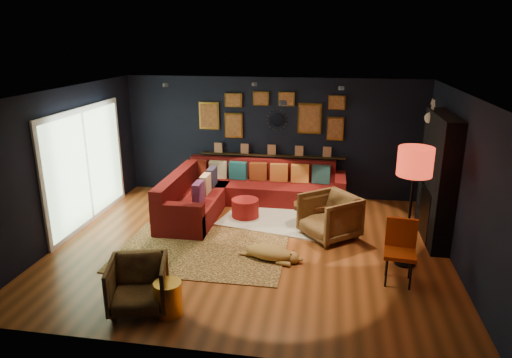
% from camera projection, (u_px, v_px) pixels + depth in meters
% --- Properties ---
extents(floor, '(6.50, 6.50, 0.00)m').
position_uv_depth(floor, '(250.00, 246.00, 7.76)').
color(floor, '#964A20').
rests_on(floor, ground).
extents(room_walls, '(6.50, 6.50, 6.50)m').
position_uv_depth(room_walls, '(250.00, 156.00, 7.29)').
color(room_walls, black).
rests_on(room_walls, ground).
extents(sectional, '(3.41, 2.69, 0.86)m').
position_uv_depth(sectional, '(237.00, 192.00, 9.47)').
color(sectional, maroon).
rests_on(sectional, ground).
extents(ledge, '(3.20, 0.12, 0.04)m').
position_uv_depth(ledge, '(272.00, 155.00, 10.01)').
color(ledge, black).
rests_on(ledge, room_walls).
extents(gallery_wall, '(3.15, 0.04, 1.02)m').
position_uv_depth(gallery_wall, '(272.00, 115.00, 9.78)').
color(gallery_wall, gold).
rests_on(gallery_wall, room_walls).
extents(sunburst_mirror, '(0.47, 0.16, 0.47)m').
position_uv_depth(sunburst_mirror, '(277.00, 120.00, 9.80)').
color(sunburst_mirror, silver).
rests_on(sunburst_mirror, room_walls).
extents(fireplace, '(0.31, 1.60, 2.20)m').
position_uv_depth(fireplace, '(437.00, 182.00, 7.82)').
color(fireplace, black).
rests_on(fireplace, ground).
extents(deer_head, '(0.50, 0.28, 0.45)m').
position_uv_depth(deer_head, '(440.00, 118.00, 7.98)').
color(deer_head, white).
rests_on(deer_head, fireplace).
extents(sliding_door, '(0.06, 2.80, 2.20)m').
position_uv_depth(sliding_door, '(86.00, 166.00, 8.50)').
color(sliding_door, white).
rests_on(sliding_door, ground).
extents(ceiling_spots, '(3.30, 2.50, 0.06)m').
position_uv_depth(ceiling_spots, '(258.00, 89.00, 7.75)').
color(ceiling_spots, black).
rests_on(ceiling_spots, room_walls).
extents(shag_rug, '(2.37, 1.93, 0.03)m').
position_uv_depth(shag_rug, '(279.00, 218.00, 8.93)').
color(shag_rug, silver).
rests_on(shag_rug, ground).
extents(leopard_rug, '(2.75, 1.97, 0.02)m').
position_uv_depth(leopard_rug, '(202.00, 250.00, 7.60)').
color(leopard_rug, tan).
rests_on(leopard_rug, ground).
extents(coffee_table, '(1.00, 0.90, 0.41)m').
position_uv_depth(coffee_table, '(313.00, 207.00, 8.54)').
color(coffee_table, '#5A2D17').
rests_on(coffee_table, shag_rug).
extents(pouf, '(0.53, 0.53, 0.35)m').
position_uv_depth(pouf, '(245.00, 208.00, 8.94)').
color(pouf, maroon).
rests_on(pouf, shag_rug).
extents(armchair_left, '(0.89, 0.86, 0.75)m').
position_uv_depth(armchair_left, '(138.00, 283.00, 5.90)').
color(armchair_left, '#A5713A').
rests_on(armchair_left, ground).
extents(armchair_right, '(1.15, 1.16, 0.87)m').
position_uv_depth(armchair_right, '(330.00, 214.00, 7.99)').
color(armchair_right, '#A5713A').
rests_on(armchair_right, ground).
extents(gold_stool, '(0.36, 0.36, 0.45)m').
position_uv_depth(gold_stool, '(168.00, 298.00, 5.82)').
color(gold_stool, gold).
rests_on(gold_stool, ground).
extents(orange_chair, '(0.49, 0.49, 0.93)m').
position_uv_depth(orange_chair, '(400.00, 246.00, 6.54)').
color(orange_chair, black).
rests_on(orange_chair, ground).
extents(floor_lamp, '(0.52, 0.52, 1.88)m').
position_uv_depth(floor_lamp, '(415.00, 166.00, 6.69)').
color(floor_lamp, black).
rests_on(floor_lamp, ground).
extents(dog, '(1.13, 0.72, 0.33)m').
position_uv_depth(dog, '(269.00, 250.00, 7.24)').
color(dog, '#BE8743').
rests_on(dog, leopard_rug).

